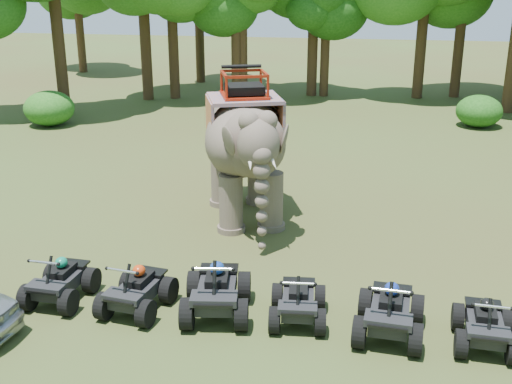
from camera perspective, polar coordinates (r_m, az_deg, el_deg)
ground at (r=14.66m, az=-0.82°, el=-8.57°), size 110.00×110.00×0.00m
elephant at (r=18.08m, az=-0.97°, el=4.18°), size 3.80×5.54×4.27m
atv_0 at (r=14.54m, az=-17.09°, el=-7.12°), size 1.26×1.66×1.18m
atv_1 at (r=13.76m, az=-10.59°, el=-8.08°), size 1.41×1.78×1.20m
atv_2 at (r=13.38m, az=-3.53°, el=-8.18°), size 1.60×2.02×1.37m
atv_3 at (r=13.20m, az=3.78°, el=-9.17°), size 1.25×1.63×1.14m
atv_4 at (r=12.92m, az=11.86°, el=-9.81°), size 1.44×1.87×1.31m
atv_5 at (r=13.11m, az=19.77°, el=-10.56°), size 1.22×1.61×1.15m
tree_0 at (r=36.44m, az=6.20°, el=13.55°), size 4.57×4.57×6.53m
tree_1 at (r=36.70m, az=14.68°, el=15.15°), size 6.41×6.41×9.15m
tree_24 at (r=33.15m, az=-17.33°, el=14.42°), size 6.31×6.31×9.02m
tree_25 at (r=35.64m, az=-9.95°, el=15.57°), size 6.58×6.58×9.39m
tree_26 at (r=35.37m, az=-1.80°, el=14.03°), size 5.05×5.05×7.21m
tree_27 at (r=35.48m, az=-1.26°, el=15.53°), size 6.32×6.32×9.03m
tree_29 at (r=35.82m, az=-7.46°, el=14.91°), size 5.88×5.88×8.40m
tree_30 at (r=46.51m, az=-15.54°, el=15.36°), size 5.87×5.87×8.39m
tree_31 at (r=37.59m, az=17.81°, el=14.39°), size 5.89×5.89×8.42m
tree_33 at (r=36.51m, az=5.14°, el=15.40°), size 6.17×6.17×8.82m
tree_36 at (r=40.97m, az=-5.09°, el=15.51°), size 5.86×5.86×8.37m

